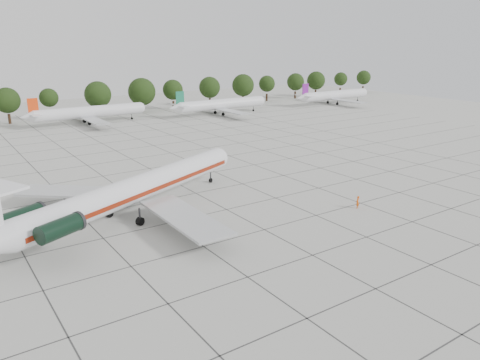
% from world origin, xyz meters
% --- Properties ---
extents(ground, '(260.00, 260.00, 0.00)m').
position_xyz_m(ground, '(0.00, 0.00, 0.00)').
color(ground, '#BABBB3').
rests_on(ground, ground).
extents(apron_joints, '(170.00, 170.00, 0.02)m').
position_xyz_m(apron_joints, '(0.00, 15.00, 0.01)').
color(apron_joints, '#383838').
rests_on(apron_joints, ground).
extents(main_airliner, '(39.23, 29.37, 9.65)m').
position_xyz_m(main_airliner, '(-11.66, 3.85, 3.41)').
color(main_airliner, silver).
rests_on(main_airliner, ground).
extents(ground_crew, '(0.70, 0.60, 1.63)m').
position_xyz_m(ground_crew, '(14.19, -9.04, 0.81)').
color(ground_crew, '#E0530D').
rests_on(ground_crew, ground).
extents(bg_airliner_c, '(28.24, 27.20, 7.40)m').
position_xyz_m(bg_airliner_c, '(5.44, 73.65, 2.91)').
color(bg_airliner_c, silver).
rests_on(bg_airliner_c, ground).
extents(bg_airliner_d, '(28.24, 27.20, 7.40)m').
position_xyz_m(bg_airliner_d, '(41.69, 67.45, 2.91)').
color(bg_airliner_d, silver).
rests_on(bg_airliner_d, ground).
extents(bg_airliner_e, '(28.24, 27.20, 7.40)m').
position_xyz_m(bg_airliner_e, '(85.46, 65.59, 2.91)').
color(bg_airliner_e, silver).
rests_on(bg_airliner_e, ground).
extents(tree_line, '(249.86, 8.44, 10.22)m').
position_xyz_m(tree_line, '(-11.68, 85.00, 5.98)').
color(tree_line, '#332114').
rests_on(tree_line, ground).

